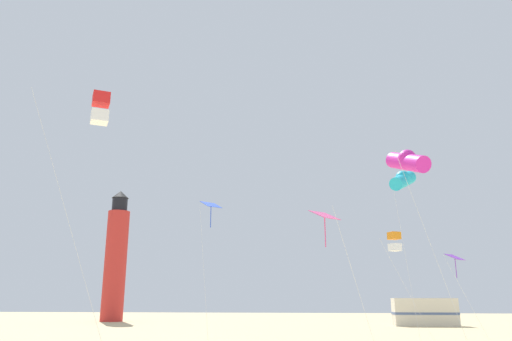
{
  "coord_description": "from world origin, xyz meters",
  "views": [
    {
      "loc": [
        2.55,
        -5.8,
        2.6
      ],
      "look_at": [
        0.56,
        10.39,
        7.0
      ],
      "focal_mm": 33.83,
      "sensor_mm": 36.0,
      "label": 1
    }
  ],
  "objects_px": {
    "kite_tube_cyan": "(403,180)",
    "rv_van_cream": "(425,312)",
    "kite_box_orange": "(395,242)",
    "kite_diamond_rainbow": "(326,220)",
    "kite_diamond_blue": "(211,210)",
    "kite_box_scarlet": "(100,109)",
    "kite_diamond_violet": "(455,260)",
    "lighthouse_distant": "(116,258)",
    "kite_tube_magenta": "(407,161)"
  },
  "relations": [
    {
      "from": "kite_diamond_rainbow",
      "to": "rv_van_cream",
      "type": "height_order",
      "value": "kite_diamond_rainbow"
    },
    {
      "from": "kite_tube_cyan",
      "to": "kite_tube_magenta",
      "type": "height_order",
      "value": "kite_tube_cyan"
    },
    {
      "from": "kite_box_scarlet",
      "to": "rv_van_cream",
      "type": "distance_m",
      "value": 43.63
    },
    {
      "from": "kite_diamond_rainbow",
      "to": "kite_tube_magenta",
      "type": "bearing_deg",
      "value": 27.67
    },
    {
      "from": "kite_tube_magenta",
      "to": "kite_diamond_violet",
      "type": "bearing_deg",
      "value": 66.86
    },
    {
      "from": "kite_box_orange",
      "to": "kite_tube_cyan",
      "type": "bearing_deg",
      "value": -90.41
    },
    {
      "from": "kite_box_orange",
      "to": "rv_van_cream",
      "type": "distance_m",
      "value": 25.38
    },
    {
      "from": "kite_diamond_violet",
      "to": "rv_van_cream",
      "type": "xyz_separation_m",
      "value": [
        3.04,
        24.54,
        -3.48
      ]
    },
    {
      "from": "kite_diamond_blue",
      "to": "rv_van_cream",
      "type": "relative_size",
      "value": 1.18
    },
    {
      "from": "kite_tube_cyan",
      "to": "kite_diamond_violet",
      "type": "relative_size",
      "value": 1.81
    },
    {
      "from": "kite_tube_cyan",
      "to": "kite_tube_magenta",
      "type": "relative_size",
      "value": 1.06
    },
    {
      "from": "kite_diamond_violet",
      "to": "kite_tube_magenta",
      "type": "bearing_deg",
      "value": -113.14
    },
    {
      "from": "kite_diamond_rainbow",
      "to": "kite_diamond_violet",
      "type": "relative_size",
      "value": 1.13
    },
    {
      "from": "kite_tube_magenta",
      "to": "lighthouse_distant",
      "type": "bearing_deg",
      "value": 126.16
    },
    {
      "from": "kite_box_scarlet",
      "to": "rv_van_cream",
      "type": "relative_size",
      "value": 1.54
    },
    {
      "from": "kite_box_orange",
      "to": "rv_van_cream",
      "type": "xyz_separation_m",
      "value": [
        6.35,
        24.14,
        -4.63
      ]
    },
    {
      "from": "kite_box_scarlet",
      "to": "rv_van_cream",
      "type": "xyz_separation_m",
      "value": [
        18.77,
        38.57,
        -7.98
      ]
    },
    {
      "from": "kite_tube_magenta",
      "to": "lighthouse_distant",
      "type": "xyz_separation_m",
      "value": [
        -29.72,
        40.67,
        -0.37
      ]
    },
    {
      "from": "kite_diamond_rainbow",
      "to": "kite_tube_magenta",
      "type": "relative_size",
      "value": 0.66
    },
    {
      "from": "kite_tube_cyan",
      "to": "kite_diamond_blue",
      "type": "height_order",
      "value": "kite_tube_cyan"
    },
    {
      "from": "kite_diamond_violet",
      "to": "kite_box_orange",
      "type": "relative_size",
      "value": 0.79
    },
    {
      "from": "kite_tube_magenta",
      "to": "kite_box_orange",
      "type": "height_order",
      "value": "kite_tube_magenta"
    },
    {
      "from": "kite_diamond_violet",
      "to": "kite_diamond_blue",
      "type": "xyz_separation_m",
      "value": [
        -13.44,
        -5.31,
        2.3
      ]
    },
    {
      "from": "kite_diamond_rainbow",
      "to": "kite_diamond_violet",
      "type": "bearing_deg",
      "value": 56.46
    },
    {
      "from": "kite_box_scarlet",
      "to": "lighthouse_distant",
      "type": "xyz_separation_m",
      "value": [
        -18.14,
        45.01,
        -1.54
      ]
    },
    {
      "from": "kite_tube_cyan",
      "to": "lighthouse_distant",
      "type": "relative_size",
      "value": 0.56
    },
    {
      "from": "kite_diamond_rainbow",
      "to": "kite_diamond_blue",
      "type": "relative_size",
      "value": 0.77
    },
    {
      "from": "kite_box_scarlet",
      "to": "kite_box_orange",
      "type": "xyz_separation_m",
      "value": [
        12.42,
        14.43,
        -3.35
      ]
    },
    {
      "from": "kite_diamond_rainbow",
      "to": "kite_tube_cyan",
      "type": "bearing_deg",
      "value": 60.09
    },
    {
      "from": "kite_diamond_rainbow",
      "to": "kite_tube_magenta",
      "type": "distance_m",
      "value": 4.79
    },
    {
      "from": "kite_tube_magenta",
      "to": "kite_diamond_rainbow",
      "type": "bearing_deg",
      "value": -152.33
    },
    {
      "from": "kite_tube_magenta",
      "to": "kite_box_orange",
      "type": "xyz_separation_m",
      "value": [
        0.83,
        10.09,
        -2.19
      ]
    },
    {
      "from": "kite_tube_magenta",
      "to": "kite_box_scarlet",
      "type": "distance_m",
      "value": 12.43
    },
    {
      "from": "kite_box_scarlet",
      "to": "kite_diamond_blue",
      "type": "relative_size",
      "value": 1.31
    },
    {
      "from": "kite_box_orange",
      "to": "kite_diamond_violet",
      "type": "bearing_deg",
      "value": -6.92
    },
    {
      "from": "rv_van_cream",
      "to": "kite_diamond_violet",
      "type": "bearing_deg",
      "value": -98.4
    },
    {
      "from": "kite_tube_cyan",
      "to": "kite_tube_magenta",
      "type": "xyz_separation_m",
      "value": [
        -0.8,
        -5.63,
        -0.56
      ]
    },
    {
      "from": "kite_diamond_violet",
      "to": "lighthouse_distant",
      "type": "bearing_deg",
      "value": 137.55
    },
    {
      "from": "kite_diamond_rainbow",
      "to": "rv_van_cream",
      "type": "xyz_separation_m",
      "value": [
        10.68,
        36.06,
        -4.11
      ]
    },
    {
      "from": "kite_diamond_violet",
      "to": "rv_van_cream",
      "type": "bearing_deg",
      "value": 82.94
    },
    {
      "from": "kite_tube_cyan",
      "to": "rv_van_cream",
      "type": "height_order",
      "value": "kite_tube_cyan"
    },
    {
      "from": "kite_tube_cyan",
      "to": "lighthouse_distant",
      "type": "bearing_deg",
      "value": 131.06
    },
    {
      "from": "kite_tube_magenta",
      "to": "rv_van_cream",
      "type": "relative_size",
      "value": 1.37
    },
    {
      "from": "kite_diamond_violet",
      "to": "lighthouse_distant",
      "type": "distance_m",
      "value": 45.99
    },
    {
      "from": "rv_van_cream",
      "to": "lighthouse_distant",
      "type": "bearing_deg",
      "value": 168.76
    },
    {
      "from": "kite_tube_magenta",
      "to": "kite_box_scarlet",
      "type": "height_order",
      "value": "kite_box_scarlet"
    },
    {
      "from": "kite_tube_magenta",
      "to": "lighthouse_distant",
      "type": "height_order",
      "value": "lighthouse_distant"
    },
    {
      "from": "kite_tube_cyan",
      "to": "kite_diamond_violet",
      "type": "bearing_deg",
      "value": 50.49
    },
    {
      "from": "kite_tube_cyan",
      "to": "rv_van_cream",
      "type": "bearing_deg",
      "value": 77.42
    },
    {
      "from": "kite_diamond_rainbow",
      "to": "kite_tube_magenta",
      "type": "xyz_separation_m",
      "value": [
        3.5,
        1.83,
        2.71
      ]
    }
  ]
}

